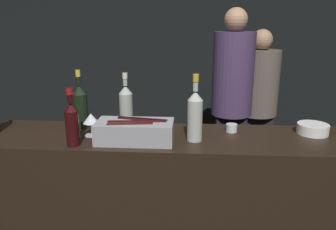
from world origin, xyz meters
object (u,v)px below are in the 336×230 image
(red_wine_bottle_tall, at_px, (72,122))
(person_blond_tee, at_px, (258,100))
(bowl_white, at_px, (313,129))
(rose_wine_bottle, at_px, (195,114))
(wine_glass, at_px, (91,119))
(champagne_bottle, at_px, (80,105))
(person_in_hoodie, at_px, (232,97))
(candle_votive, at_px, (232,128))
(ice_bin_with_bottles, at_px, (135,130))
(white_wine_bottle, at_px, (126,104))

(red_wine_bottle_tall, height_order, person_blond_tee, person_blond_tee)
(bowl_white, bearing_deg, rose_wine_bottle, -167.14)
(wine_glass, distance_m, red_wine_bottle_tall, 0.17)
(bowl_white, xyz_separation_m, person_blond_tee, (0.00, 1.60, -0.20))
(champagne_bottle, bearing_deg, wine_glass, -53.88)
(rose_wine_bottle, xyz_separation_m, person_in_hoodie, (0.37, 1.34, -0.20))
(candle_votive, height_order, champagne_bottle, champagne_bottle)
(bowl_white, relative_size, red_wine_bottle_tall, 0.57)
(ice_bin_with_bottles, relative_size, wine_glass, 3.16)
(white_wine_bottle, bearing_deg, champagne_bottle, -168.77)
(wine_glass, bearing_deg, person_in_hoodie, 53.55)
(ice_bin_with_bottles, relative_size, champagne_bottle, 1.16)
(wine_glass, distance_m, rose_wine_bottle, 0.60)
(ice_bin_with_bottles, relative_size, person_in_hoodie, 0.23)
(rose_wine_bottle, bearing_deg, red_wine_bottle_tall, -169.62)
(bowl_white, bearing_deg, person_in_hoodie, 105.55)
(rose_wine_bottle, bearing_deg, white_wine_bottle, 150.55)
(red_wine_bottle_tall, bearing_deg, champagne_bottle, 100.33)
(rose_wine_bottle, relative_size, champagne_bottle, 1.02)
(wine_glass, distance_m, white_wine_bottle, 0.26)
(rose_wine_bottle, xyz_separation_m, champagne_bottle, (-0.70, 0.19, -0.01))
(candle_votive, height_order, red_wine_bottle_tall, red_wine_bottle_tall)
(champagne_bottle, bearing_deg, white_wine_bottle, 11.23)
(bowl_white, xyz_separation_m, candle_votive, (-0.47, 0.00, -0.01))
(bowl_white, height_order, wine_glass, wine_glass)
(wine_glass, height_order, red_wine_bottle_tall, red_wine_bottle_tall)
(ice_bin_with_bottles, distance_m, white_wine_bottle, 0.31)
(rose_wine_bottle, relative_size, red_wine_bottle_tall, 1.19)
(candle_votive, height_order, person_in_hoodie, person_in_hoodie)
(candle_votive, distance_m, white_wine_bottle, 0.67)
(champagne_bottle, height_order, person_blond_tee, person_blond_tee)
(champagne_bottle, distance_m, person_blond_tee, 2.13)
(rose_wine_bottle, xyz_separation_m, red_wine_bottle_tall, (-0.65, -0.12, -0.02))
(red_wine_bottle_tall, distance_m, person_blond_tee, 2.33)
(candle_votive, xyz_separation_m, person_in_hoodie, (0.14, 1.18, -0.07))
(red_wine_bottle_tall, distance_m, person_in_hoodie, 1.78)
(rose_wine_bottle, bearing_deg, bowl_white, 12.86)
(wine_glass, xyz_separation_m, white_wine_bottle, (0.16, 0.20, 0.04))
(white_wine_bottle, relative_size, person_in_hoodie, 0.18)
(bowl_white, relative_size, person_blond_tee, 0.11)
(wine_glass, distance_m, candle_votive, 0.83)
(champagne_bottle, xyz_separation_m, white_wine_bottle, (0.27, 0.05, -0.00))
(ice_bin_with_bottles, bearing_deg, white_wine_bottle, 110.25)
(white_wine_bottle, bearing_deg, rose_wine_bottle, -29.45)
(champagne_bottle, bearing_deg, bowl_white, -1.16)
(bowl_white, relative_size, person_in_hoodie, 0.10)
(ice_bin_with_bottles, relative_size, rose_wine_bottle, 1.13)
(wine_glass, height_order, white_wine_bottle, white_wine_bottle)
(bowl_white, bearing_deg, red_wine_bottle_tall, -168.33)
(ice_bin_with_bottles, xyz_separation_m, bowl_white, (1.02, 0.20, -0.03))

